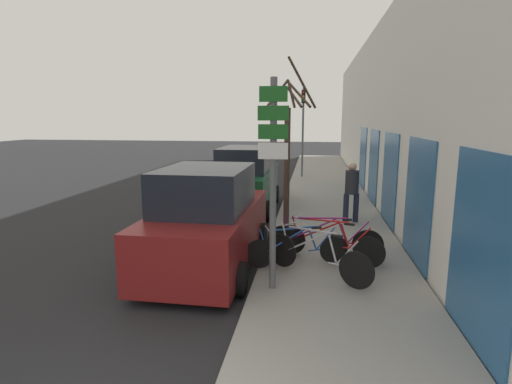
% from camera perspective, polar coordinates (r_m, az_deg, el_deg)
% --- Properties ---
extents(ground_plane, '(80.00, 80.00, 0.00)m').
position_cam_1_polar(ground_plane, '(14.39, -0.26, -2.12)').
color(ground_plane, black).
extents(sidewalk_curb, '(3.20, 32.00, 0.15)m').
position_cam_1_polar(sidewalk_curb, '(16.98, 9.85, -0.06)').
color(sidewalk_curb, gray).
rests_on(sidewalk_curb, ground).
extents(building_facade, '(0.23, 32.00, 6.50)m').
position_cam_1_polar(building_facade, '(16.76, 16.28, 10.35)').
color(building_facade, silver).
rests_on(building_facade, ground).
extents(signpost, '(0.52, 0.14, 3.67)m').
position_cam_1_polar(signpost, '(6.81, 2.45, 2.16)').
color(signpost, '#595B60').
rests_on(signpost, sidewalk_curb).
extents(bicycle_0, '(1.99, 1.30, 0.95)m').
position_cam_1_polar(bicycle_0, '(7.78, 8.67, -9.12)').
color(bicycle_0, black).
rests_on(bicycle_0, sidewalk_curb).
extents(bicycle_1, '(2.08, 0.77, 0.83)m').
position_cam_1_polar(bicycle_1, '(8.31, 5.93, -8.05)').
color(bicycle_1, black).
rests_on(bicycle_1, sidewalk_curb).
extents(bicycle_2, '(2.22, 0.94, 0.90)m').
position_cam_1_polar(bicycle_2, '(8.71, 10.34, -7.13)').
color(bicycle_2, black).
rests_on(bicycle_2, sidewalk_curb).
extents(bicycle_3, '(2.48, 0.44, 0.92)m').
position_cam_1_polar(bicycle_3, '(8.85, 9.79, -6.76)').
color(bicycle_3, black).
rests_on(bicycle_3, sidewalk_curb).
extents(parked_car_0, '(2.17, 4.44, 2.16)m').
position_cam_1_polar(parked_car_0, '(8.54, -6.93, -4.30)').
color(parked_car_0, maroon).
rests_on(parked_car_0, ground).
extents(parked_car_1, '(1.99, 4.53, 2.19)m').
position_cam_1_polar(parked_car_1, '(13.66, -1.45, 1.47)').
color(parked_car_1, '#144728').
rests_on(parked_car_1, ground).
extents(pedestrian_near, '(0.45, 0.39, 1.75)m').
position_cam_1_polar(pedestrian_near, '(11.84, 13.52, 0.55)').
color(pedestrian_near, '#1E2338').
rests_on(pedestrian_near, sidewalk_curb).
extents(street_tree, '(1.32, 1.12, 4.58)m').
position_cam_1_polar(street_tree, '(10.82, 4.64, 5.54)').
color(street_tree, '#3D2D23').
rests_on(street_tree, sidewalk_curb).
extents(traffic_light, '(0.20, 0.30, 4.50)m').
position_cam_1_polar(traffic_light, '(20.68, 6.73, 10.15)').
color(traffic_light, '#595B60').
rests_on(traffic_light, sidewalk_curb).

